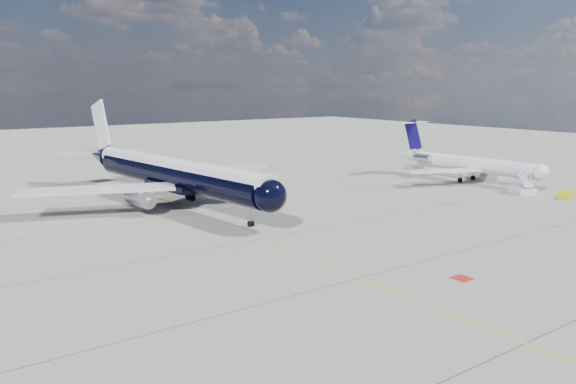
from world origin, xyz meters
The scene contains 7 objects.
ground centered at (0.00, 30.00, 0.00)m, with size 320.00×320.00×0.00m, color gray.
taxiway_centerline centered at (0.00, 25.00, 0.00)m, with size 0.16×160.00×0.01m, color #FFB60D.
red_marking centered at (6.80, -10.00, 0.00)m, with size 1.60×1.60×0.01m, color maroon.
main_airliner centered at (-0.30, 32.42, 4.27)m, with size 38.88×47.62×13.76m.
regional_jet centered at (47.67, 21.34, 3.13)m, with size 25.48×29.32×9.93m.
boarding_stair centered at (45.24, 8.60, 0.68)m, with size 3.81×4.15×3.69m.
service_tug centered at (46.91, 2.82, 0.52)m, with size 3.00×2.16×1.06m.
Camera 1 is at (-31.02, -37.88, 15.82)m, focal length 35.00 mm.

